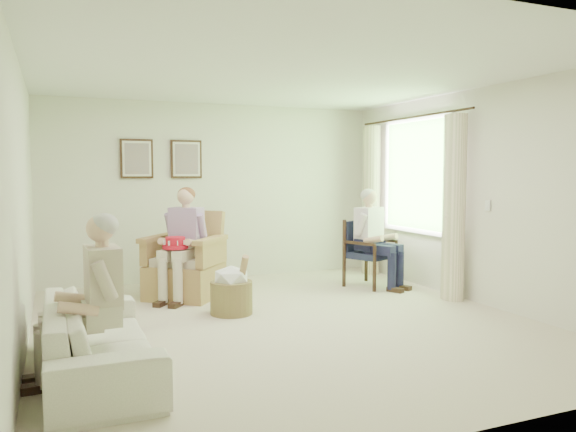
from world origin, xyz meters
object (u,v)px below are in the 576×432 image
at_px(wood_armchair, 367,250).
at_px(hatbox, 232,290).
at_px(wicker_armchair, 184,270).
at_px(red_hat, 175,244).
at_px(sofa, 98,338).
at_px(person_dark, 373,232).
at_px(person_sofa, 98,289).
at_px(person_wicker, 186,235).

relative_size(wood_armchair, hatbox, 1.30).
distance_m(wicker_armchair, red_hat, 0.50).
bearing_deg(sofa, wood_armchair, -59.22).
xyz_separation_m(person_dark, person_sofa, (-3.77, -2.22, -0.07)).
bearing_deg(person_sofa, person_wicker, 150.72).
bearing_deg(red_hat, wood_armchair, 0.87).
height_order(wicker_armchair, person_wicker, person_wicker).
bearing_deg(sofa, red_hat, -25.59).
relative_size(person_sofa, hatbox, 1.79).
distance_m(wood_armchair, sofa, 4.39).
bearing_deg(person_dark, sofa, -175.72).
distance_m(person_wicker, person_dark, 2.56).
bearing_deg(wood_armchair, red_hat, 156.10).
relative_size(sofa, person_dark, 1.50).
xyz_separation_m(sofa, hatbox, (1.52, 1.42, -0.02)).
relative_size(sofa, hatbox, 2.86).
height_order(wicker_armchair, person_dark, person_dark).
height_order(wicker_armchair, wood_armchair, wicker_armchair).
bearing_deg(wicker_armchair, person_sofa, -75.81).
xyz_separation_m(wood_armchair, hatbox, (-2.24, -0.82, -0.23)).
bearing_deg(red_hat, person_sofa, -114.37).
relative_size(wicker_armchair, hatbox, 1.56).
height_order(wood_armchair, person_wicker, person_wicker).
xyz_separation_m(wicker_armchair, person_sofa, (-1.22, -2.62, 0.36)).
bearing_deg(red_hat, sofa, -115.59).
bearing_deg(person_wicker, person_sofa, -77.07).
distance_m(wicker_armchair, sofa, 2.77).
bearing_deg(person_dark, wicker_armchair, 146.33).
distance_m(wicker_armchair, hatbox, 1.11).
xyz_separation_m(person_wicker, red_hat, (-0.16, -0.15, -0.08)).
relative_size(wicker_armchair, wood_armchair, 1.20).
bearing_deg(wood_armchair, sofa, -173.99).
bearing_deg(wood_armchair, person_sofa, -172.60).
bearing_deg(wood_armchair, hatbox, 175.28).
distance_m(wood_armchair, person_sofa, 4.45).
height_order(person_dark, red_hat, person_dark).
relative_size(red_hat, hatbox, 0.44).
bearing_deg(wicker_armchair, sofa, -76.91).
bearing_deg(wicker_armchair, hatbox, -34.92).
relative_size(person_sofa, red_hat, 4.03).
distance_m(person_sofa, hatbox, 2.22).
distance_m(person_wicker, person_sofa, 2.76).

